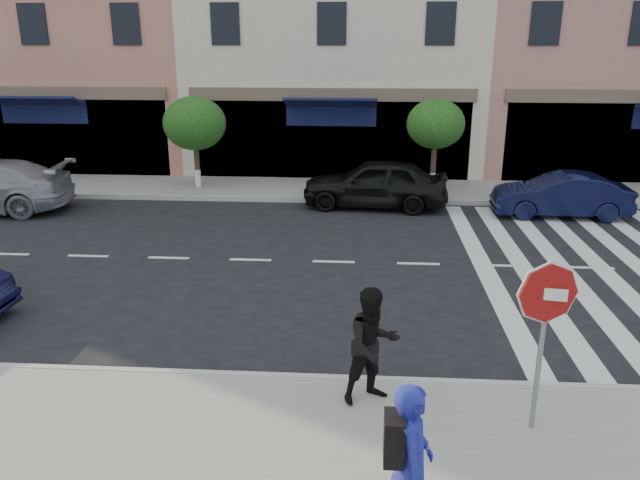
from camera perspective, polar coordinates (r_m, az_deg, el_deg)
The scene contains 11 objects.
ground at distance 11.16m, azimuth 0.29°, elevation -9.10°, with size 120.00×120.00×0.00m, color black.
sidewalk_near at distance 7.98m, azimuth -1.51°, elevation -21.02°, with size 60.00×4.50×0.15m, color gray.
sidewalk_far at distance 21.51m, azimuth 2.13°, elevation 4.62°, with size 60.00×3.00×0.15m, color gray.
building_centre at distance 26.93m, azimuth 1.58°, elevation 18.99°, with size 11.00×9.00×11.00m, color beige.
street_tree_wb at distance 21.63m, azimuth -11.39°, elevation 10.37°, with size 2.10×2.10×3.06m.
street_tree_c at distance 21.02m, azimuth 10.53°, elevation 10.34°, with size 1.90×1.90×3.04m.
stop_sign at distance 8.31m, azimuth 19.97°, elevation -5.95°, with size 0.83×0.17×2.36m.
photographer at distance 6.67m, azimuth 8.32°, elevation -19.62°, with size 0.66×0.43×1.80m, color navy.
walker at distance 8.85m, azimuth 4.86°, elevation -9.59°, with size 0.83×0.65×1.71m, color black.
car_far_mid at distance 19.50m, azimuth 5.07°, elevation 5.21°, with size 1.80×4.47×1.52m, color black.
car_far_right at distance 19.75m, azimuth 21.15°, elevation 3.85°, with size 1.36×3.90×1.29m, color black.
Camera 1 is at (0.61, -9.90, 5.12)m, focal length 35.00 mm.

